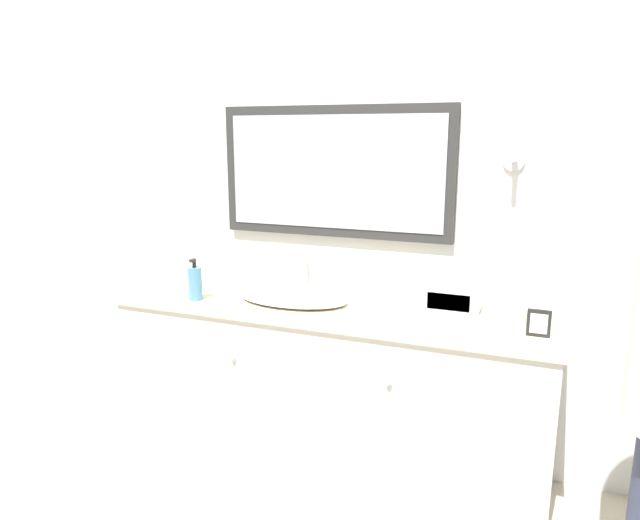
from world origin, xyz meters
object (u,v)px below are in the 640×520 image
(soap_bottle, at_px, (195,283))
(picture_frame, at_px, (539,323))
(sink_basin, at_px, (294,297))
(appliance_box, at_px, (451,298))

(soap_bottle, height_order, picture_frame, soap_bottle)
(sink_basin, distance_m, soap_bottle, 0.47)
(soap_bottle, height_order, appliance_box, soap_bottle)
(appliance_box, bearing_deg, sink_basin, -169.30)
(sink_basin, distance_m, picture_frame, 1.07)
(sink_basin, height_order, soap_bottle, soap_bottle)
(appliance_box, distance_m, picture_frame, 0.43)
(appliance_box, xyz_separation_m, picture_frame, (0.37, -0.23, -0.00))
(sink_basin, xyz_separation_m, soap_bottle, (-0.43, -0.15, 0.06))
(soap_bottle, bearing_deg, sink_basin, 19.52)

